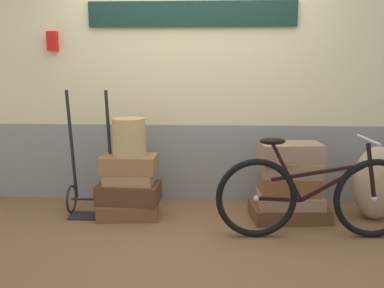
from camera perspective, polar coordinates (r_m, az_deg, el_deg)
name	(u,v)px	position (r m, az deg, el deg)	size (l,w,h in m)	color
ground	(187,228)	(4.07, -0.70, -11.11)	(8.74, 5.20, 0.06)	brown
station_building	(193,78)	(4.63, 0.08, 8.84)	(6.74, 0.74, 2.66)	gray
suitcase_0	(129,209)	(4.29, -8.44, -8.61)	(0.58, 0.39, 0.15)	brown
suitcase_1	(129,193)	(4.23, -8.41, -6.47)	(0.59, 0.35, 0.19)	#4C2D19
suitcase_2	(129,178)	(4.19, -8.38, -4.53)	(0.47, 0.28, 0.11)	#9E754C
suitcase_3	(129,164)	(4.17, -8.41, -2.63)	(0.53, 0.32, 0.17)	olive
suitcase_4	(289,212)	(4.30, 12.76, -8.78)	(0.72, 0.45, 0.14)	brown
suitcase_5	(289,200)	(4.25, 12.86, -7.23)	(0.60, 0.41, 0.11)	#937051
suitcase_6	(289,185)	(4.21, 12.78, -5.30)	(0.54, 0.37, 0.18)	brown
suitcase_7	(292,169)	(4.16, 13.18, -3.29)	(0.53, 0.32, 0.14)	#937051
suitcase_8	(290,153)	(4.13, 13.00, -1.13)	(0.57, 0.34, 0.18)	#937051
wicker_basket	(129,137)	(4.12, -8.38, 0.94)	(0.31, 0.31, 0.36)	tan
luggage_trolley	(92,187)	(4.37, -13.22, -5.57)	(0.46, 0.36, 1.24)	black
burlap_sack	(376,183)	(4.47, 23.33, -4.81)	(0.43, 0.37, 0.71)	tan
bicycle	(315,196)	(3.81, 16.04, -6.71)	(1.70, 0.46, 0.87)	black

